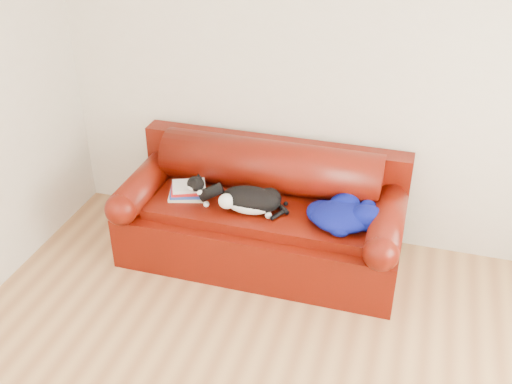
# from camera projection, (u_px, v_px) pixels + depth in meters

# --- Properties ---
(room_shell) EXTENTS (4.52, 4.02, 2.61)m
(room_shell) POSITION_uv_depth(u_px,v_px,m) (309.00, 168.00, 2.50)
(room_shell) COLOR beige
(room_shell) RESTS_ON ground
(sofa_base) EXTENTS (2.10, 0.90, 0.50)m
(sofa_base) POSITION_uv_depth(u_px,v_px,m) (261.00, 232.00, 4.60)
(sofa_base) COLOR #390E02
(sofa_base) RESTS_ON ground
(sofa_back) EXTENTS (2.10, 1.01, 0.88)m
(sofa_back) POSITION_uv_depth(u_px,v_px,m) (270.00, 182.00, 4.65)
(sofa_back) COLOR #390E02
(sofa_back) RESTS_ON ground
(book_stack) EXTENTS (0.31, 0.27, 0.10)m
(book_stack) POSITION_uv_depth(u_px,v_px,m) (188.00, 190.00, 4.53)
(book_stack) COLOR beige
(book_stack) RESTS_ON sofa_base
(cat) EXTENTS (0.64, 0.36, 0.23)m
(cat) POSITION_uv_depth(u_px,v_px,m) (250.00, 201.00, 4.33)
(cat) COLOR black
(cat) RESTS_ON sofa_base
(blanket) EXTENTS (0.64, 0.53, 0.17)m
(blanket) POSITION_uv_depth(u_px,v_px,m) (345.00, 214.00, 4.20)
(blanket) COLOR #050246
(blanket) RESTS_ON sofa_base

